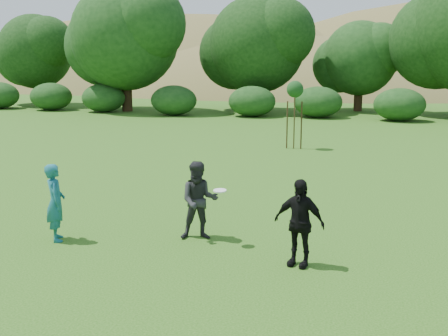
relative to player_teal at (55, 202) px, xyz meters
The scene contains 8 objects.
ground 3.00m from the player_teal, ahead, with size 120.00×120.00×0.00m, color #19470C.
player_teal is the anchor object (origin of this frame).
player_grey 3.02m from the player_teal, 15.67° to the left, with size 0.82×0.64×1.68m, color #272729.
player_black 5.14m from the player_teal, ahead, with size 0.97×0.40×1.65m, color black.
frisbee 3.48m from the player_teal, ahead, with size 0.27×0.27×0.04m.
sapling 13.82m from the player_teal, 75.53° to the left, with size 0.70×0.70×2.85m.
hillside 69.77m from the player_teal, 88.06° to the left, with size 150.00×72.00×52.00m.
tree_row 29.70m from the player_teal, 78.01° to the left, with size 53.92×10.38×9.62m.
Camera 1 is at (3.27, -10.33, 3.83)m, focal length 45.00 mm.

